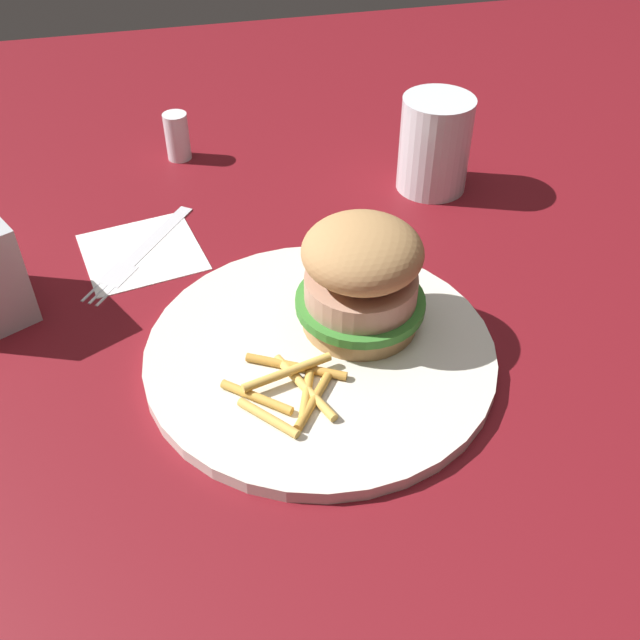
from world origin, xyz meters
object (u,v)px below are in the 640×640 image
Objects in this scene: sandwich at (361,277)px; fries_pile at (291,388)px; plate at (320,353)px; napkin at (142,252)px; fork at (141,250)px; salt_shaker at (177,136)px; drink_glass at (434,148)px.

fries_pile is (-0.07, 0.07, -0.04)m from sandwich.
plate is 2.62× the size of napkin.
fries_pile is 0.25m from fork.
fork is 2.72× the size of salt_shaker.
salt_shaker is (0.41, 0.05, 0.01)m from fries_pile.
plate is 5.25× the size of salt_shaker.
drink_glass is (0.05, -0.32, 0.05)m from napkin.
plate is 2.81× the size of drink_glass.
salt_shaker is at bearing -16.40° from napkin.
fork is 1.45× the size of drink_glass.
sandwich reaches higher than fork.
salt_shaker reaches higher than napkin.
sandwich is at bearing -160.57° from salt_shaker.
fries_pile is 0.36m from drink_glass.
sandwich is 0.11m from fries_pile.
fries_pile is at bearing 142.77° from plate.
drink_glass is (0.05, -0.32, 0.04)m from fork.
napkin is 0.19m from salt_shaker.
sandwich is 0.37m from salt_shaker.
drink_glass reaches higher than fork.
salt_shaker is at bearing -16.56° from fork.
plate is at bearing -143.79° from napkin.
sandwich reaches higher than napkin.
plate is 0.38m from salt_shaker.
sandwich is 0.73× the size of fork.
sandwich is 1.98× the size of salt_shaker.
fries_pile is 0.90× the size of napkin.
fries_pile is at bearing -155.87° from napkin.
fries_pile is 0.97× the size of drink_glass.
sandwich is 0.25m from fork.
sandwich is 0.26m from drink_glass.
salt_shaker is (0.37, 0.08, 0.02)m from plate.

